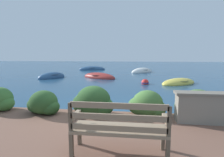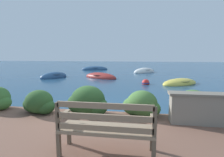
# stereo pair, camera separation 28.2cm
# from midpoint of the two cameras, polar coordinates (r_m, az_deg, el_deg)

# --- Properties ---
(ground_plane) EXTENTS (80.00, 80.00, 0.00)m
(ground_plane) POSITION_cam_midpoint_polar(r_m,az_deg,el_deg) (5.31, -4.13, -12.60)
(ground_plane) COLOR navy
(park_bench) EXTENTS (1.56, 0.48, 0.93)m
(park_bench) POSITION_cam_midpoint_polar(r_m,az_deg,el_deg) (2.90, 0.93, -15.55)
(park_bench) COLOR brown
(park_bench) RESTS_ON patio_terrace
(stone_wall) EXTENTS (2.08, 0.39, 0.74)m
(stone_wall) POSITION_cam_midpoint_polar(r_m,az_deg,el_deg) (4.84, 31.86, -8.42)
(stone_wall) COLOR gray
(stone_wall) RESTS_ON patio_terrace
(hedge_clump_left) EXTENTS (0.96, 0.69, 0.66)m
(hedge_clump_left) POSITION_cam_midpoint_polar(r_m,az_deg,el_deg) (5.29, -21.36, -7.49)
(hedge_clump_left) COLOR #284C23
(hedge_clump_left) RESTS_ON patio_terrace
(hedge_clump_centre) EXTENTS (1.17, 0.84, 0.80)m
(hedge_clump_centre) POSITION_cam_midpoint_polar(r_m,az_deg,el_deg) (4.84, -6.35, -7.63)
(hedge_clump_centre) COLOR #284C23
(hedge_clump_centre) RESTS_ON patio_terrace
(hedge_clump_right) EXTENTS (1.01, 0.73, 0.69)m
(hedge_clump_right) POSITION_cam_midpoint_polar(r_m,az_deg,el_deg) (4.81, 11.27, -8.44)
(hedge_clump_right) COLOR #426B33
(hedge_clump_right) RESTS_ON patio_terrace
(hedge_clump_far_right) EXTENTS (1.09, 0.79, 0.74)m
(hedge_clump_far_right) POSITION_cam_midpoint_polar(r_m,az_deg,el_deg) (5.03, 26.19, -8.09)
(hedge_clump_far_right) COLOR #426B33
(hedge_clump_far_right) RESTS_ON patio_terrace
(rowboat_nearest) EXTENTS (2.81, 2.49, 0.63)m
(rowboat_nearest) POSITION_cam_midpoint_polar(r_m,az_deg,el_deg) (11.77, 21.90, -1.46)
(rowboat_nearest) COLOR #DBC64C
(rowboat_nearest) RESTS_ON ground_plane
(rowboat_mid) EXTENTS (2.03, 2.55, 0.80)m
(rowboat_mid) POSITION_cam_midpoint_polar(r_m,az_deg,el_deg) (14.68, -17.95, 0.54)
(rowboat_mid) COLOR #2D517A
(rowboat_mid) RESTS_ON ground_plane
(rowboat_far) EXTENTS (3.22, 2.57, 0.72)m
(rowboat_far) POSITION_cam_midpoint_polar(r_m,az_deg,el_deg) (13.89, -3.16, 0.49)
(rowboat_far) COLOR #9E2D28
(rowboat_far) RESTS_ON ground_plane
(rowboat_outer) EXTENTS (2.79, 3.00, 0.84)m
(rowboat_outer) POSITION_cam_midpoint_polar(r_m,az_deg,el_deg) (18.26, 10.94, 2.17)
(rowboat_outer) COLOR silver
(rowboat_outer) RESTS_ON ground_plane
(rowboat_distant) EXTENTS (3.28, 1.95, 0.78)m
(rowboat_distant) POSITION_cam_midpoint_polar(r_m,az_deg,el_deg) (21.07, -5.27, 3.02)
(rowboat_distant) COLOR #2D517A
(rowboat_distant) RESTS_ON ground_plane
(mooring_buoy) EXTENTS (0.52, 0.52, 0.47)m
(mooring_buoy) POSITION_cam_midpoint_polar(r_m,az_deg,el_deg) (11.15, 11.65, -1.40)
(mooring_buoy) COLOR red
(mooring_buoy) RESTS_ON ground_plane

